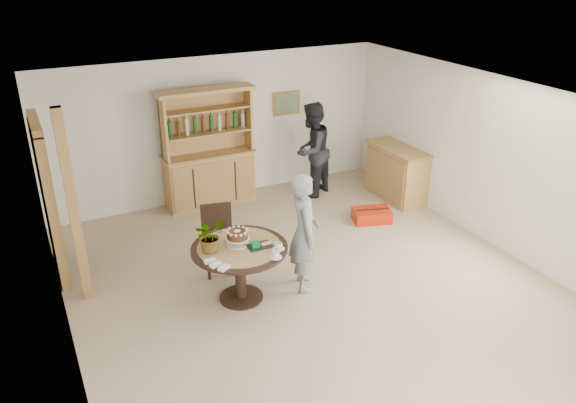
{
  "coord_description": "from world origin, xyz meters",
  "views": [
    {
      "loc": [
        -3.14,
        -5.39,
        4.11
      ],
      "look_at": [
        -0.1,
        0.62,
        1.05
      ],
      "focal_mm": 35.0,
      "sensor_mm": 36.0,
      "label": 1
    }
  ],
  "objects_px": {
    "teen_boy": "(304,232)",
    "red_suitcase": "(372,215)",
    "dining_table": "(240,257)",
    "sideboard": "(396,173)",
    "dining_chair": "(218,234)",
    "adult_person": "(311,150)",
    "hutch": "(209,166)"
  },
  "relations": [
    {
      "from": "sideboard",
      "to": "adult_person",
      "type": "relative_size",
      "value": 0.74
    },
    {
      "from": "dining_table",
      "to": "red_suitcase",
      "type": "distance_m",
      "value": 3.02
    },
    {
      "from": "hutch",
      "to": "dining_table",
      "type": "relative_size",
      "value": 1.7
    },
    {
      "from": "dining_chair",
      "to": "teen_boy",
      "type": "relative_size",
      "value": 0.59
    },
    {
      "from": "teen_boy",
      "to": "adult_person",
      "type": "distance_m",
      "value": 3.03
    },
    {
      "from": "sideboard",
      "to": "dining_chair",
      "type": "distance_m",
      "value": 3.78
    },
    {
      "from": "dining_chair",
      "to": "red_suitcase",
      "type": "relative_size",
      "value": 1.37
    },
    {
      "from": "hutch",
      "to": "dining_chair",
      "type": "bearing_deg",
      "value": -106.49
    },
    {
      "from": "teen_boy",
      "to": "hutch",
      "type": "bearing_deg",
      "value": 22.44
    },
    {
      "from": "dining_table",
      "to": "dining_chair",
      "type": "distance_m",
      "value": 0.83
    },
    {
      "from": "teen_boy",
      "to": "red_suitcase",
      "type": "xyz_separation_m",
      "value": [
        1.92,
        1.21,
        -0.7
      ]
    },
    {
      "from": "teen_boy",
      "to": "adult_person",
      "type": "relative_size",
      "value": 0.94
    },
    {
      "from": "teen_boy",
      "to": "red_suitcase",
      "type": "bearing_deg",
      "value": -39.12
    },
    {
      "from": "hutch",
      "to": "sideboard",
      "type": "height_order",
      "value": "hutch"
    },
    {
      "from": "dining_table",
      "to": "teen_boy",
      "type": "bearing_deg",
      "value": -6.71
    },
    {
      "from": "dining_chair",
      "to": "red_suitcase",
      "type": "xyz_separation_m",
      "value": [
        2.75,
        0.28,
        -0.43
      ]
    },
    {
      "from": "adult_person",
      "to": "dining_table",
      "type": "bearing_deg",
      "value": 14.61
    },
    {
      "from": "teen_boy",
      "to": "red_suitcase",
      "type": "relative_size",
      "value": 2.31
    },
    {
      "from": "sideboard",
      "to": "adult_person",
      "type": "distance_m",
      "value": 1.56
    },
    {
      "from": "dining_table",
      "to": "adult_person",
      "type": "xyz_separation_m",
      "value": [
        2.39,
        2.5,
        0.25
      ]
    },
    {
      "from": "dining_table",
      "to": "dining_chair",
      "type": "relative_size",
      "value": 1.27
    },
    {
      "from": "sideboard",
      "to": "red_suitcase",
      "type": "relative_size",
      "value": 1.82
    },
    {
      "from": "teen_boy",
      "to": "adult_person",
      "type": "bearing_deg",
      "value": -12.02
    },
    {
      "from": "dining_table",
      "to": "teen_boy",
      "type": "xyz_separation_m",
      "value": [
        0.85,
        -0.1,
        0.2
      ]
    },
    {
      "from": "adult_person",
      "to": "red_suitcase",
      "type": "bearing_deg",
      "value": 73.4
    },
    {
      "from": "hutch",
      "to": "adult_person",
      "type": "xyz_separation_m",
      "value": [
        1.75,
        -0.46,
        0.16
      ]
    },
    {
      "from": "dining_table",
      "to": "red_suitcase",
      "type": "xyz_separation_m",
      "value": [
        2.77,
        1.11,
        -0.5
      ]
    },
    {
      "from": "dining_table",
      "to": "teen_boy",
      "type": "distance_m",
      "value": 0.88
    },
    {
      "from": "hutch",
      "to": "red_suitcase",
      "type": "height_order",
      "value": "hutch"
    },
    {
      "from": "adult_person",
      "to": "red_suitcase",
      "type": "distance_m",
      "value": 1.63
    },
    {
      "from": "sideboard",
      "to": "dining_chair",
      "type": "relative_size",
      "value": 1.33
    },
    {
      "from": "dining_table",
      "to": "red_suitcase",
      "type": "height_order",
      "value": "dining_table"
    }
  ]
}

